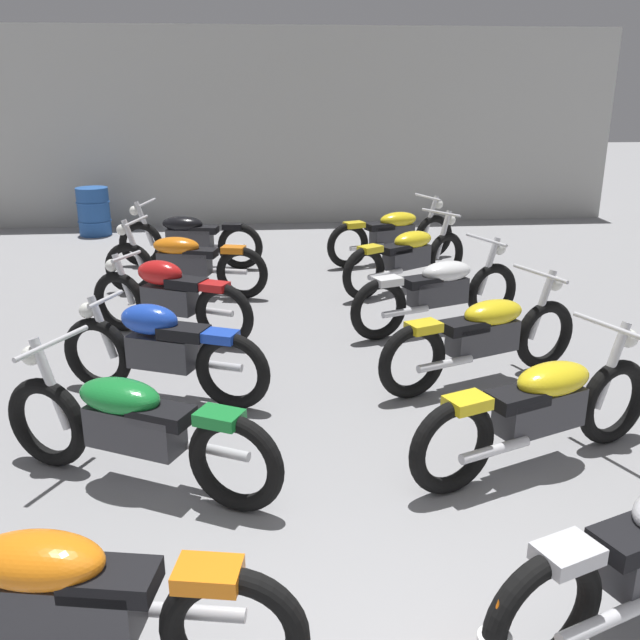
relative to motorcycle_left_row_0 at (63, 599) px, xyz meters
name	(u,v)px	position (x,y,z in m)	size (l,w,h in m)	color
back_wall	(281,128)	(1.47, 11.10, 1.35)	(12.88, 0.24, 3.60)	#B2B2AD
motorcycle_left_row_0	(63,599)	(0.00, 0.00, 0.00)	(2.15, 0.71, 0.97)	black
motorcycle_left_row_1	(133,426)	(0.05, 1.65, 0.00)	(1.98, 1.14, 0.97)	black
motorcycle_left_row_2	(161,349)	(0.07, 3.05, 0.01)	(1.85, 0.87, 0.88)	black
motorcycle_left_row_3	(169,297)	(-0.03, 4.60, 0.01)	(1.80, 1.00, 0.88)	black
motorcycle_left_row_4	(184,262)	(-0.01, 6.17, 0.00)	(2.12, 0.83, 0.97)	black
motorcycle_left_row_5	(189,238)	(-0.06, 7.65, 0.00)	(2.15, 0.74, 0.97)	black
motorcycle_right_row_1	(541,408)	(2.85, 1.65, 0.00)	(2.06, 1.00, 0.97)	black
motorcycle_right_row_2	(484,335)	(2.93, 3.14, 0.00)	(2.06, 0.98, 0.97)	black
motorcycle_right_row_3	(439,290)	(2.89, 4.60, 0.00)	(2.07, 0.97, 0.97)	black
motorcycle_right_row_4	(408,256)	(2.90, 6.22, 0.00)	(1.89, 1.26, 0.97)	black
motorcycle_right_row_5	(393,233)	(2.99, 7.67, 0.00)	(2.08, 0.94, 0.97)	black
oil_drum	(94,212)	(-1.95, 10.19, -0.03)	(0.59, 0.59, 0.85)	#23519E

